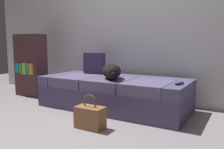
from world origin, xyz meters
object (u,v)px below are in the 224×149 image
at_px(handbag, 90,117).
at_px(tv_remote, 180,84).
at_px(couch, 114,93).
at_px(bookshelf, 31,65).
at_px(throw_pillow, 94,63).
at_px(dog_dark, 112,71).

bearing_deg(handbag, tv_remote, 42.39).
xyz_separation_m(couch, bookshelf, (-1.73, -0.00, 0.33)).
distance_m(tv_remote, throw_pillow, 1.54).
xyz_separation_m(tv_remote, throw_pillow, (-1.48, 0.38, 0.16)).
bearing_deg(couch, dog_dark, -70.92).
relative_size(dog_dark, bookshelf, 0.51).
bearing_deg(dog_dark, bookshelf, 175.64).
xyz_separation_m(dog_dark, bookshelf, (-1.77, 0.14, -0.00)).
height_order(throw_pillow, handbag, throw_pillow).
bearing_deg(couch, bookshelf, -179.99).
xyz_separation_m(couch, throw_pillow, (-0.51, 0.26, 0.40)).
bearing_deg(couch, handbag, -77.91).
relative_size(couch, handbag, 5.58).
distance_m(couch, handbag, 0.87).
bearing_deg(tv_remote, couch, -177.98).
distance_m(dog_dark, tv_remote, 0.92).
distance_m(couch, tv_remote, 1.00).
bearing_deg(handbag, bookshelf, 156.19).
bearing_deg(tv_remote, handbag, -128.23).
distance_m(couch, throw_pillow, 0.70).
bearing_deg(couch, tv_remote, -7.36).
height_order(tv_remote, throw_pillow, throw_pillow).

